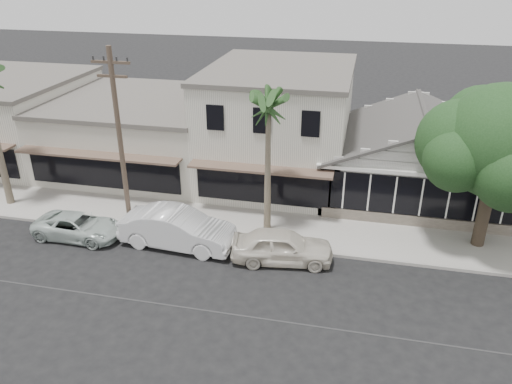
% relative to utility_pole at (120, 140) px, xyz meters
% --- Properties ---
extents(ground, '(140.00, 140.00, 0.00)m').
position_rel_utility_pole_xyz_m(ground, '(9.00, -5.20, -4.79)').
color(ground, black).
rests_on(ground, ground).
extents(sidewalk_north, '(90.00, 3.50, 0.15)m').
position_rel_utility_pole_xyz_m(sidewalk_north, '(1.00, 1.55, -4.71)').
color(sidewalk_north, '#9E9991').
rests_on(sidewalk_north, ground).
extents(corner_shop, '(10.40, 8.60, 5.10)m').
position_rel_utility_pole_xyz_m(corner_shop, '(14.00, 7.27, -2.17)').
color(corner_shop, silver).
rests_on(corner_shop, ground).
extents(row_building_near, '(8.00, 10.00, 6.50)m').
position_rel_utility_pole_xyz_m(row_building_near, '(6.00, 8.30, -1.54)').
color(row_building_near, silver).
rests_on(row_building_near, ground).
extents(row_building_midnear, '(10.00, 10.00, 4.20)m').
position_rel_utility_pole_xyz_m(row_building_midnear, '(-3.00, 8.30, -2.69)').
color(row_building_midnear, beige).
rests_on(row_building_midnear, ground).
extents(utility_pole, '(1.80, 0.24, 9.00)m').
position_rel_utility_pole_xyz_m(utility_pole, '(0.00, 0.00, 0.00)').
color(utility_pole, brown).
rests_on(utility_pole, ground).
extents(car_0, '(4.72, 2.41, 1.54)m').
position_rel_utility_pole_xyz_m(car_0, '(7.85, -1.12, -4.02)').
color(car_0, silver).
rests_on(car_0, ground).
extents(car_1, '(5.57, 2.28, 1.80)m').
position_rel_utility_pole_xyz_m(car_1, '(2.85, -0.86, -3.89)').
color(car_1, white).
rests_on(car_1, ground).
extents(car_2, '(4.33, 2.06, 1.19)m').
position_rel_utility_pole_xyz_m(car_2, '(-2.15, -1.18, -4.19)').
color(car_2, '#B4C2BB').
rests_on(car_2, ground).
extents(shade_tree, '(6.99, 6.32, 7.76)m').
position_rel_utility_pole_xyz_m(shade_tree, '(16.59, 2.28, 0.32)').
color(shade_tree, '#413527').
rests_on(shade_tree, ground).
extents(palm_east, '(3.20, 3.20, 7.57)m').
position_rel_utility_pole_xyz_m(palm_east, '(6.70, 1.30, 1.67)').
color(palm_east, '#726651').
rests_on(palm_east, ground).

